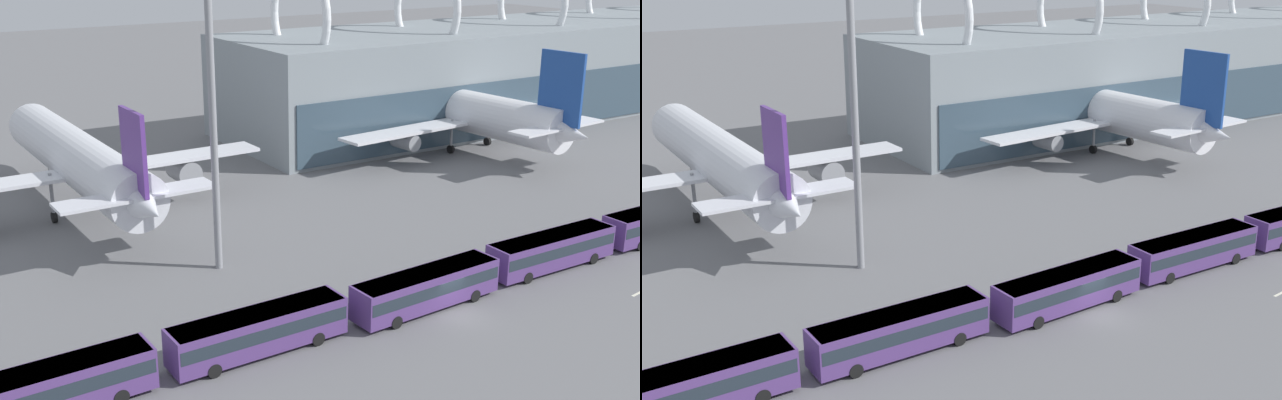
{
  "view_description": "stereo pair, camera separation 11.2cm",
  "coord_description": "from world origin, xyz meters",
  "views": [
    {
      "loc": [
        -38.38,
        -41.63,
        27.53
      ],
      "look_at": [
        -0.59,
        19.22,
        4.0
      ],
      "focal_mm": 45.0,
      "sensor_mm": 36.0,
      "label": 1
    },
    {
      "loc": [
        -38.28,
        -41.69,
        27.53
      ],
      "look_at": [
        -0.59,
        19.22,
        4.0
      ],
      "focal_mm": 45.0,
      "sensor_mm": 36.0,
      "label": 2
    }
  ],
  "objects": [
    {
      "name": "shuttle_bus_0",
      "position": [
        -30.07,
        2.77,
        1.83
      ],
      "size": [
        13.11,
        3.12,
        3.09
      ],
      "rotation": [
        0.0,
        0.0,
        0.03
      ],
      "color": "#56387A",
      "rests_on": "ground_plane"
    },
    {
      "name": "ground_plane",
      "position": [
        0.0,
        0.0,
        0.0
      ],
      "size": [
        440.0,
        440.0,
        0.0
      ],
      "primitive_type": "plane",
      "color": "slate"
    },
    {
      "name": "shuttle_bus_2",
      "position": [
        -1.47,
        2.18,
        1.83
      ],
      "size": [
        13.16,
        3.4,
        3.09
      ],
      "rotation": [
        0.0,
        0.0,
        0.05
      ],
      "color": "#56387A",
      "rests_on": "ground_plane"
    },
    {
      "name": "terminal_building",
      "position": [
        59.77,
        52.22,
        7.56
      ],
      "size": [
        103.96,
        25.14,
        25.05
      ],
      "color": "gray",
      "rests_on": "ground_plane"
    },
    {
      "name": "shuttle_bus_3",
      "position": [
        12.83,
        2.7,
        1.83
      ],
      "size": [
        13.04,
        2.85,
        3.09
      ],
      "rotation": [
        0.0,
        0.0,
        -0.0
      ],
      "color": "#56387A",
      "rests_on": "ground_plane"
    },
    {
      "name": "shuttle_bus_1",
      "position": [
        -15.77,
        2.77,
        1.83
      ],
      "size": [
        13.08,
        2.99,
        3.09
      ],
      "rotation": [
        0.0,
        0.0,
        0.02
      ],
      "color": "#56387A",
      "rests_on": "ground_plane"
    },
    {
      "name": "airliner_at_gate_far",
      "position": [
        34.8,
        38.82,
        5.15
      ],
      "size": [
        42.85,
        40.16,
        14.77
      ],
      "rotation": [
        0.0,
        0.0,
        1.66
      ],
      "color": "white",
      "rests_on": "ground_plane"
    },
    {
      "name": "airliner_at_gate_near",
      "position": [
        -17.4,
        38.7,
        5.66
      ],
      "size": [
        38.72,
        42.49,
        13.78
      ],
      "rotation": [
        0.0,
        0.0,
        1.59
      ],
      "color": "silver",
      "rests_on": "ground_plane"
    },
    {
      "name": "floodlight_mast",
      "position": [
        -11.69,
        18.11,
        21.35
      ],
      "size": [
        3.13,
        3.13,
        31.33
      ],
      "color": "gray",
      "rests_on": "ground_plane"
    }
  ]
}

